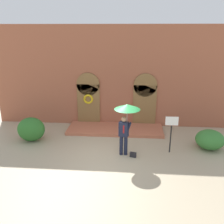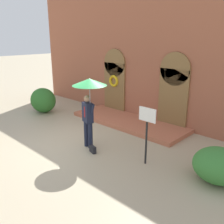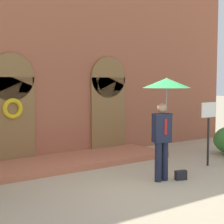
{
  "view_description": "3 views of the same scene",
  "coord_description": "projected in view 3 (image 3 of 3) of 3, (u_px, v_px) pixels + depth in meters",
  "views": [
    {
      "loc": [
        0.86,
        -9.69,
        5.38
      ],
      "look_at": [
        -0.07,
        1.73,
        1.52
      ],
      "focal_mm": 40.0,
      "sensor_mm": 36.0,
      "label": 1
    },
    {
      "loc": [
        6.52,
        -4.76,
        3.65
      ],
      "look_at": [
        0.58,
        1.45,
        0.99
      ],
      "focal_mm": 40.0,
      "sensor_mm": 36.0,
      "label": 2
    },
    {
      "loc": [
        -5.31,
        -5.86,
        2.31
      ],
      "look_at": [
        0.09,
        1.61,
        1.53
      ],
      "focal_mm": 60.0,
      "sensor_mm": 36.0,
      "label": 3
    }
  ],
  "objects": [
    {
      "name": "sign_post",
      "position": [
        209.0,
        123.0,
        10.06
      ],
      "size": [
        0.56,
        0.06,
        1.72
      ],
      "color": "black",
      "rests_on": "ground"
    },
    {
      "name": "person_with_umbrella",
      "position": [
        165.0,
        98.0,
        8.51
      ],
      "size": [
        1.1,
        1.1,
        2.36
      ],
      "color": "#191E33",
      "rests_on": "ground"
    },
    {
      "name": "ground_plane",
      "position": [
        153.0,
        188.0,
        8.03
      ],
      "size": [
        80.0,
        80.0,
        0.0
      ],
      "primitive_type": "plane",
      "color": "tan"
    },
    {
      "name": "handbag",
      "position": [
        181.0,
        175.0,
        8.69
      ],
      "size": [
        0.3,
        0.19,
        0.22
      ],
      "primitive_type": "cube",
      "rotation": [
        0.0,
        0.0,
        -0.26
      ],
      "color": "black",
      "rests_on": "ground"
    },
    {
      "name": "building_facade",
      "position": [
        60.0,
        68.0,
        11.15
      ],
      "size": [
        14.0,
        2.3,
        5.6
      ],
      "color": "#9E563D",
      "rests_on": "ground"
    }
  ]
}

